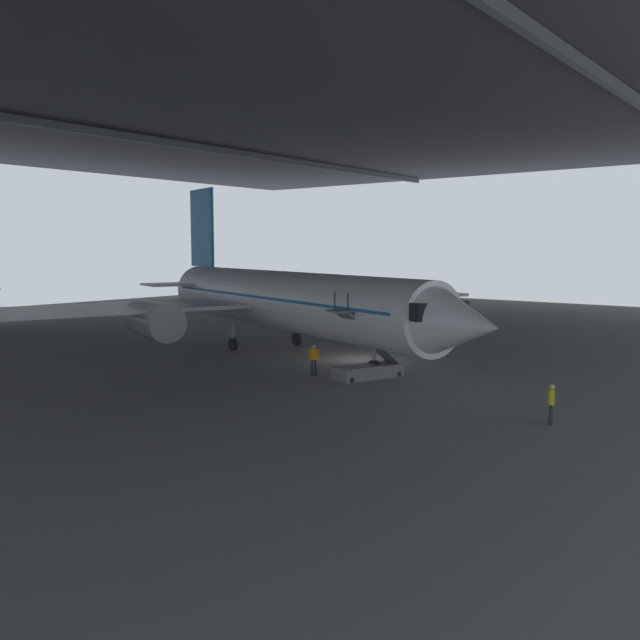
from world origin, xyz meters
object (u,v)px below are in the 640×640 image
(crew_worker_near_nose, at_px, (551,402))
(crew_worker_by_stairs, at_px, (314,358))
(airplane_main, at_px, (281,300))
(boarding_stairs, at_px, (367,364))

(crew_worker_near_nose, xyz_separation_m, crew_worker_by_stairs, (2.11, 14.00, 0.06))
(crew_worker_by_stairs, bearing_deg, airplane_main, 53.87)
(airplane_main, relative_size, boarding_stairs, 7.85)
(boarding_stairs, distance_m, crew_worker_near_nose, 11.77)
(airplane_main, height_order, crew_worker_near_nose, airplane_main)
(boarding_stairs, xyz_separation_m, crew_worker_by_stairs, (-1.25, 2.72, 0.25))
(airplane_main, xyz_separation_m, crew_worker_near_nose, (-7.30, -21.11, -2.60))
(boarding_stairs, height_order, crew_worker_by_stairs, boarding_stairs)
(crew_worker_by_stairs, bearing_deg, crew_worker_near_nose, -98.56)
(boarding_stairs, bearing_deg, crew_worker_near_nose, -106.57)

